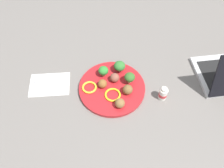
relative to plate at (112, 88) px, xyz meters
The scene contains 15 objects.
ground_plane 0.01m from the plate, ahead, with size 4.00×4.00×0.00m, color slate.
plate is the anchor object (origin of this frame).
broccoli_floret_far_rim 0.09m from the plate, 164.98° to the right, with size 0.04×0.04×0.05m.
broccoli_floret_mid_right 0.08m from the plate, 63.83° to the right, with size 0.04×0.04×0.05m.
broccoli_floret_back_right 0.10m from the plate, 114.16° to the right, with size 0.05×0.05×0.05m.
meatball_center 0.08m from the plate, 152.26° to the left, with size 0.04×0.04×0.04m, color brown.
meatball_near_rim 0.05m from the plate, ahead, with size 0.04×0.04×0.04m, color brown.
meatball_mid_right 0.04m from the plate, 112.11° to the right, with size 0.04×0.04×0.04m, color brown.
meatball_front_left 0.10m from the plate, 104.54° to the left, with size 0.04×0.04×0.04m, color brown.
pepper_ring_far_rim 0.04m from the plate, 86.49° to the left, with size 0.07×0.07×0.01m, color yellow.
pepper_ring_mid_left 0.10m from the plate, ahead, with size 0.06×0.06×0.01m, color yellow.
napkin 0.27m from the plate, ahead, with size 0.17×0.12×0.01m, color white.
fork 0.28m from the plate, ahead, with size 0.12×0.02×0.01m.
knife 0.28m from the plate, 11.89° to the right, with size 0.15×0.02×0.01m.
yogurt_bottle 0.21m from the plate, 164.27° to the left, with size 0.03×0.03×0.07m.
Camera 1 is at (0.04, 0.58, 0.84)m, focal length 38.32 mm.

